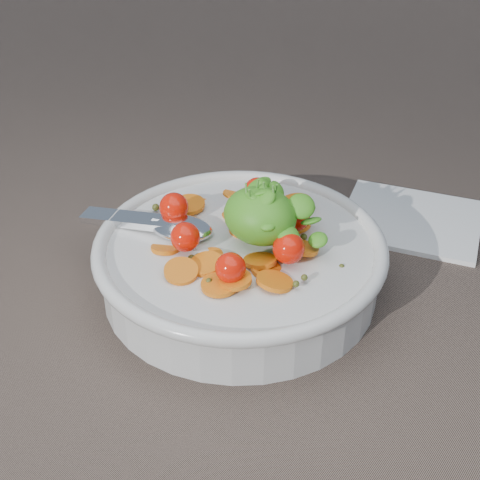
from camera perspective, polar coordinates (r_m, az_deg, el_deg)
The scene contains 3 objects.
ground at distance 0.65m, azimuth 1.12°, elevation -4.05°, with size 6.00×6.00×0.00m, color #725F51.
bowl at distance 0.63m, azimuth 0.03°, elevation -1.68°, with size 0.29×0.27×0.12m.
napkin at distance 0.77m, azimuth 14.38°, elevation 1.70°, with size 0.15×0.13×0.01m, color white.
Camera 1 is at (0.29, -0.42, 0.40)m, focal length 50.00 mm.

